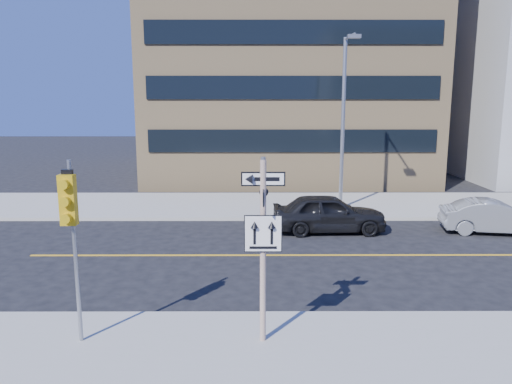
{
  "coord_description": "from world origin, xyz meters",
  "views": [
    {
      "loc": [
        -0.18,
        -12.7,
        5.39
      ],
      "look_at": [
        -0.13,
        4.0,
        2.25
      ],
      "focal_mm": 35.0,
      "sensor_mm": 36.0,
      "label": 1
    }
  ],
  "objects_px": {
    "sign_pole": "(263,240)",
    "parked_car_a": "(329,213)",
    "traffic_signal": "(70,215)",
    "streetlight_a": "(344,112)",
    "parked_car_b": "(494,217)"
  },
  "relations": [
    {
      "from": "parked_car_b",
      "to": "streetlight_a",
      "type": "relative_size",
      "value": 0.51
    },
    {
      "from": "sign_pole",
      "to": "parked_car_a",
      "type": "xyz_separation_m",
      "value": [
        2.85,
        9.65,
        -1.65
      ]
    },
    {
      "from": "traffic_signal",
      "to": "streetlight_a",
      "type": "bearing_deg",
      "value": 59.2
    },
    {
      "from": "traffic_signal",
      "to": "parked_car_a",
      "type": "distance_m",
      "value": 12.17
    },
    {
      "from": "parked_car_a",
      "to": "streetlight_a",
      "type": "xyz_separation_m",
      "value": [
        1.15,
        3.62,
        3.97
      ]
    },
    {
      "from": "traffic_signal",
      "to": "parked_car_b",
      "type": "height_order",
      "value": "traffic_signal"
    },
    {
      "from": "sign_pole",
      "to": "parked_car_b",
      "type": "height_order",
      "value": "sign_pole"
    },
    {
      "from": "parked_car_b",
      "to": "streetlight_a",
      "type": "height_order",
      "value": "streetlight_a"
    },
    {
      "from": "parked_car_a",
      "to": "parked_car_b",
      "type": "height_order",
      "value": "parked_car_a"
    },
    {
      "from": "streetlight_a",
      "to": "sign_pole",
      "type": "bearing_deg",
      "value": -106.77
    },
    {
      "from": "traffic_signal",
      "to": "streetlight_a",
      "type": "height_order",
      "value": "streetlight_a"
    },
    {
      "from": "traffic_signal",
      "to": "parked_car_a",
      "type": "xyz_separation_m",
      "value": [
        6.85,
        9.8,
        -2.24
      ]
    },
    {
      "from": "traffic_signal",
      "to": "parked_car_a",
      "type": "relative_size",
      "value": 0.87
    },
    {
      "from": "sign_pole",
      "to": "parked_car_b",
      "type": "distance_m",
      "value": 13.52
    },
    {
      "from": "sign_pole",
      "to": "parked_car_a",
      "type": "distance_m",
      "value": 10.2
    }
  ]
}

